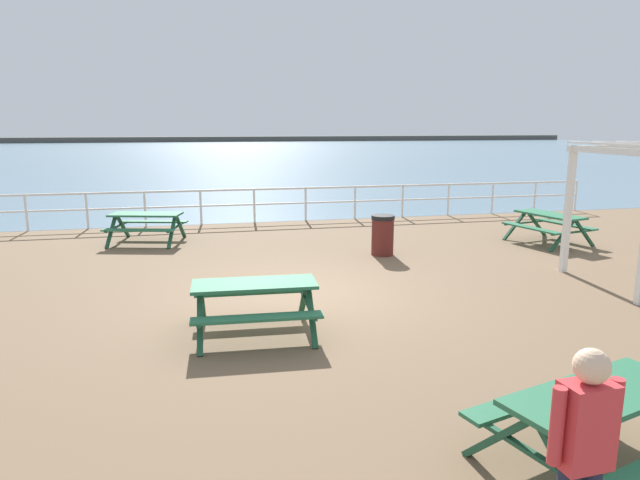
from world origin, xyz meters
TOP-DOWN VIEW (x-y plane):
  - ground_plane at (0.00, 0.00)m, footprint 30.00×24.00m
  - sea_band at (0.00, 52.75)m, footprint 142.00×90.00m
  - distant_shoreline at (0.00, 95.75)m, footprint 142.00×6.00m
  - seaward_railing at (0.00, 7.75)m, footprint 23.07×0.07m
  - picnic_table_near_left at (-1.00, -1.76)m, footprint 1.87×1.62m
  - picnic_table_near_right at (7.12, 2.98)m, footprint 1.87×2.09m
  - picnic_table_mid_centre at (-3.07, 5.32)m, footprint 2.12×1.91m
  - picnic_table_far_left at (1.55, -5.80)m, footprint 2.14×1.93m
  - visitor at (0.60, -6.78)m, footprint 0.53×0.24m
  - litter_bin at (2.48, 2.64)m, footprint 0.55×0.55m

SIDE VIEW (x-z plane):
  - ground_plane at x=0.00m, z-range -0.20..0.00m
  - sea_band at x=0.00m, z-range 0.00..0.00m
  - distant_shoreline at x=0.00m, z-range -0.90..0.90m
  - litter_bin at x=2.48m, z-range 0.00..0.95m
  - picnic_table_near_left at x=-1.00m, z-range 0.19..0.98m
  - picnic_table_near_right at x=7.12m, z-range 0.19..0.98m
  - picnic_table_mid_centre at x=-3.07m, z-range 0.19..0.98m
  - picnic_table_far_left at x=1.55m, z-range 0.19..0.98m
  - seaward_railing at x=0.00m, z-range 0.20..1.28m
  - visitor at x=0.60m, z-range 0.12..1.78m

